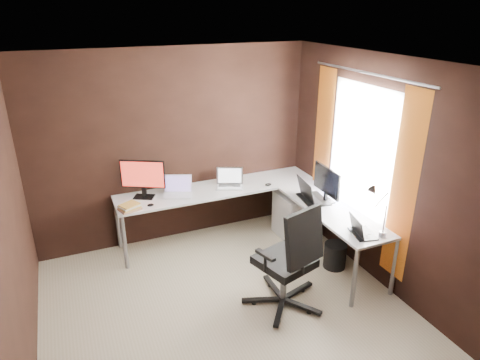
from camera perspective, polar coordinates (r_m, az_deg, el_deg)
name	(u,v)px	position (r m, az deg, el deg)	size (l,w,h in m)	color
room	(257,192)	(4.10, 2.25, -1.64)	(3.60, 3.60, 2.50)	#B5A88D
desk	(259,200)	(5.35, 2.56, -2.73)	(2.65, 2.25, 0.73)	silver
drawer_pedestal	(294,215)	(5.85, 7.23, -4.68)	(0.42, 0.50, 0.60)	silver
monitor_left	(143,177)	(5.34, -12.83, 0.42)	(0.50, 0.29, 0.48)	black
monitor_right	(327,182)	(5.20, 11.50, -0.30)	(0.14, 0.53, 0.44)	black
laptop_white	(178,191)	(5.42, -8.32, -1.40)	(0.42, 0.37, 0.23)	silver
laptop_silver	(230,182)	(5.61, -1.40, -0.32)	(0.42, 0.37, 0.23)	silver
laptop_black_big	(311,196)	(5.27, 9.40, -2.10)	(0.35, 0.45, 0.28)	black
laptop_black_small	(361,231)	(4.63, 15.77, -6.52)	(0.27, 0.34, 0.20)	black
book_stack	(130,207)	(5.13, -14.50, -3.52)	(0.28, 0.25, 0.07)	#A27357
mouse_left	(151,205)	(5.18, -11.84, -3.28)	(0.08, 0.05, 0.03)	black
mouse_corner	(268,185)	(5.64, 3.77, -0.61)	(0.09, 0.06, 0.04)	black
desk_lamp	(377,205)	(4.53, 17.81, -3.20)	(0.18, 0.21, 0.55)	slate
office_chair	(287,277)	(4.54, 6.27, -12.77)	(0.66, 0.69, 1.17)	black
wastebasket	(335,255)	(5.33, 12.54, -9.79)	(0.27, 0.27, 0.31)	black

